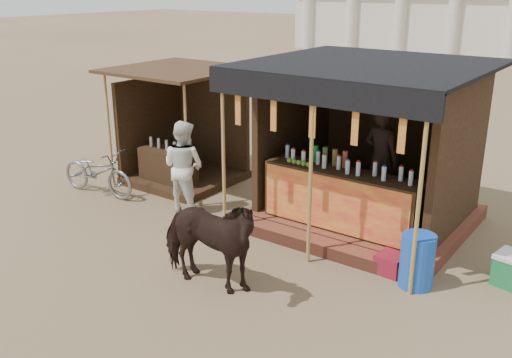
{
  "coord_description": "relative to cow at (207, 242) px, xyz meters",
  "views": [
    {
      "loc": [
        4.89,
        -5.13,
        3.99
      ],
      "look_at": [
        0.0,
        1.6,
        1.1
      ],
      "focal_mm": 40.0,
      "sensor_mm": 36.0,
      "label": 1
    }
  ],
  "objects": [
    {
      "name": "secondary_stall",
      "position": [
        -3.45,
        3.15,
        0.16
      ],
      "size": [
        2.4,
        2.4,
        2.38
      ],
      "color": "#382814",
      "rests_on": "ground"
    },
    {
      "name": "main_stall",
      "position": [
        0.73,
        3.27,
        0.34
      ],
      "size": [
        3.6,
        3.61,
        2.78
      ],
      "color": "brown",
      "rests_on": "ground"
    },
    {
      "name": "bystander",
      "position": [
        -2.19,
        1.91,
        0.15
      ],
      "size": [
        0.86,
        0.7,
        1.68
      ],
      "primitive_type": "imported",
      "rotation": [
        0.0,
        0.0,
        3.22
      ],
      "color": "white",
      "rests_on": "ground"
    },
    {
      "name": "motorbike",
      "position": [
        -4.14,
        1.52,
        -0.23
      ],
      "size": [
        1.81,
        0.77,
        0.93
      ],
      "primitive_type": "imported",
      "rotation": [
        0.0,
        0.0,
        1.66
      ],
      "color": "gray",
      "rests_on": "ground"
    },
    {
      "name": "cow",
      "position": [
        0.0,
        0.0,
        0.0
      ],
      "size": [
        1.71,
        0.92,
        1.38
      ],
      "primitive_type": "imported",
      "rotation": [
        0.0,
        0.0,
        1.68
      ],
      "color": "black",
      "rests_on": "ground"
    },
    {
      "name": "ground",
      "position": [
        -0.28,
        -0.09,
        -0.69
      ],
      "size": [
        120.0,
        120.0,
        0.0
      ],
      "primitive_type": "plane",
      "color": "#846B4C",
      "rests_on": "ground"
    },
    {
      "name": "red_crate",
      "position": [
        1.86,
        1.87,
        -0.55
      ],
      "size": [
        0.41,
        0.41,
        0.29
      ],
      "primitive_type": "cube",
      "rotation": [
        0.0,
        0.0,
        -0.08
      ],
      "color": "maroon",
      "rests_on": "ground"
    },
    {
      "name": "blue_barrel",
      "position": [
        2.29,
        1.71,
        -0.31
      ],
      "size": [
        0.5,
        0.5,
        0.77
      ],
      "primitive_type": "cylinder",
      "rotation": [
        0.0,
        0.0,
        0.07
      ],
      "color": "blue",
      "rests_on": "ground"
    }
  ]
}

